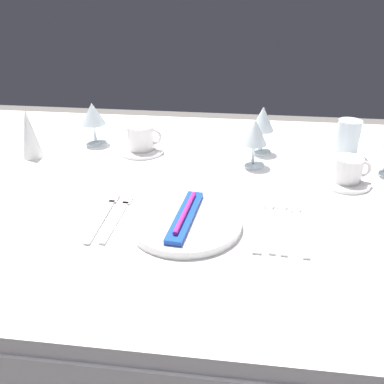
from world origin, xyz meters
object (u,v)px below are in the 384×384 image
object	(u,v)px
wine_glass_far	(263,121)
spoon_tea	(298,222)
fork_inner	(104,215)
drink_tumbler	(348,138)
spoon_dessert	(283,219)
coffee_cup_left	(348,169)
coffee_cup_right	(141,137)
wine_glass_left	(93,116)
spoon_soup	(270,218)
wine_glass_centre	(254,135)
dinner_plate	(185,222)
dinner_knife	(258,224)
fork_outer	(118,216)
napkin_folded	(29,133)
toothbrush_package	(185,216)

from	to	relation	value
wine_glass_far	spoon_tea	bearing A→B (deg)	-79.37
fork_inner	drink_tumbler	size ratio (longest dim) A/B	2.01
spoon_dessert	coffee_cup_left	world-z (taller)	coffee_cup_left
spoon_tea	coffee_cup_right	world-z (taller)	coffee_cup_right
wine_glass_left	coffee_cup_left	bearing A→B (deg)	-14.85
wine_glass_left	spoon_soup	bearing A→B (deg)	-36.67
wine_glass_centre	drink_tumbler	distance (m)	0.31
dinner_plate	spoon_soup	bearing A→B (deg)	14.89
dinner_knife	spoon_tea	xyz separation A→B (m)	(0.09, 0.02, 0.00)
fork_outer	dinner_knife	xyz separation A→B (m)	(0.31, 0.00, -0.00)
coffee_cup_left	napkin_folded	bearing A→B (deg)	175.53
spoon_dessert	wine_glass_centre	size ratio (longest dim) A/B	1.62
dinner_knife	spoon_tea	bearing A→B (deg)	10.58
spoon_dessert	wine_glass_far	bearing A→B (deg)	96.05
fork_inner	coffee_cup_right	distance (m)	0.38
toothbrush_package	spoon_dessert	distance (m)	0.22
napkin_folded	wine_glass_far	bearing A→B (deg)	9.94
wine_glass_far	coffee_cup_right	bearing A→B (deg)	-173.67
fork_inner	dinner_knife	size ratio (longest dim) A/B	0.91
spoon_dessert	coffee_cup_left	size ratio (longest dim) A/B	2.29
fork_inner	napkin_folded	world-z (taller)	napkin_folded
wine_glass_centre	spoon_tea	bearing A→B (deg)	-71.58
drink_tumbler	spoon_dessert	bearing A→B (deg)	-117.51
wine_glass_centre	napkin_folded	size ratio (longest dim) A/B	0.92
coffee_cup_right	wine_glass_centre	bearing A→B (deg)	-10.39
spoon_tea	drink_tumbler	bearing A→B (deg)	66.66
spoon_tea	napkin_folded	xyz separation A→B (m)	(-0.75, 0.28, 0.07)
fork_outer	spoon_soup	bearing A→B (deg)	4.93
spoon_soup	wine_glass_left	world-z (taller)	wine_glass_left
coffee_cup_left	dinner_plate	bearing A→B (deg)	-146.96
fork_outer	coffee_cup_right	distance (m)	0.38
dinner_plate	napkin_folded	distance (m)	0.60
fork_inner	spoon_tea	xyz separation A→B (m)	(0.43, 0.02, -0.00)
dinner_knife	napkin_folded	size ratio (longest dim) A/B	1.59
wine_glass_far	wine_glass_left	bearing A→B (deg)	179.04
spoon_tea	napkin_folded	distance (m)	0.80
spoon_dessert	coffee_cup_right	xyz separation A→B (m)	(-0.40, 0.35, 0.04)
spoon_tea	coffee_cup_left	distance (m)	0.26
wine_glass_centre	wine_glass_far	xyz separation A→B (m)	(0.02, 0.10, 0.01)
coffee_cup_left	drink_tumbler	bearing A→B (deg)	79.51
coffee_cup_left	coffee_cup_right	distance (m)	0.60
fork_outer	wine_glass_far	world-z (taller)	wine_glass_far
wine_glass_centre	fork_outer	bearing A→B (deg)	-133.44
wine_glass_far	fork_inner	bearing A→B (deg)	-130.46
coffee_cup_left	wine_glass_centre	distance (m)	0.26
spoon_soup	drink_tumbler	world-z (taller)	drink_tumbler
toothbrush_package	spoon_tea	bearing A→B (deg)	9.38
fork_outer	spoon_soup	xyz separation A→B (m)	(0.34, 0.03, -0.00)
toothbrush_package	napkin_folded	world-z (taller)	napkin_folded
spoon_tea	coffee_cup_right	distance (m)	0.57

